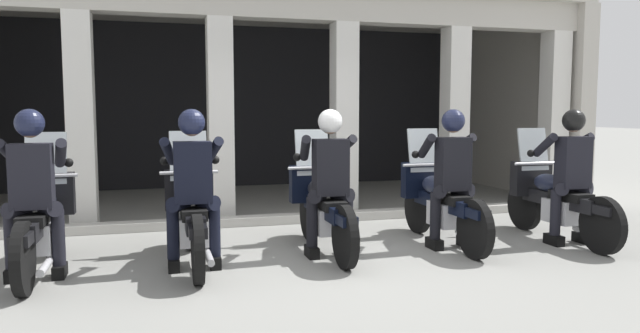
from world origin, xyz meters
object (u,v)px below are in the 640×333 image
at_px(motorcycle_left, 192,214).
at_px(motorcycle_far_left, 41,220).
at_px(police_officer_right, 452,166).
at_px(motorcycle_center, 322,206).
at_px(police_officer_center, 330,170).
at_px(police_officer_far_left, 32,179).
at_px(motorcycle_right, 439,201).
at_px(police_officer_left, 193,175).
at_px(motorcycle_far_right, 554,198).
at_px(police_officer_far_right, 571,165).

bearing_deg(motorcycle_left, motorcycle_far_left, 169.37).
bearing_deg(police_officer_right, motorcycle_far_left, 169.21).
height_order(motorcycle_center, police_officer_center, police_officer_center).
xyz_separation_m(police_officer_far_left, police_officer_center, (2.89, 0.08, 0.00)).
height_order(police_officer_far_left, police_officer_right, same).
xyz_separation_m(police_officer_center, motorcycle_right, (1.44, 0.28, -0.44)).
relative_size(police_officer_left, motorcycle_far_right, 0.78).
relative_size(police_officer_far_left, motorcycle_center, 0.78).
bearing_deg(police_officer_right, motorcycle_left, 168.88).
xyz_separation_m(motorcycle_center, motorcycle_far_right, (2.89, -0.20, 0.00)).
relative_size(police_officer_left, police_officer_center, 1.00).
distance_m(police_officer_center, police_officer_right, 1.44).
xyz_separation_m(motorcycle_left, police_officer_center, (1.44, -0.15, 0.44)).
bearing_deg(motorcycle_center, motorcycle_right, -12.06).
bearing_deg(police_officer_far_left, police_officer_far_right, -18.75).
xyz_separation_m(police_officer_center, police_officer_right, (1.44, -0.01, 0.00)).
bearing_deg(motorcycle_right, motorcycle_center, 171.71).
distance_m(police_officer_left, police_officer_far_right, 4.33).
bearing_deg(motorcycle_left, motorcycle_right, -5.97).
bearing_deg(motorcycle_far_right, police_officer_far_right, -99.20).
height_order(police_officer_left, police_officer_far_right, same).
bearing_deg(police_officer_center, motorcycle_far_right, -10.25).
distance_m(police_officer_far_left, police_officer_right, 4.33).
bearing_deg(motorcycle_far_right, police_officer_center, 172.65).
bearing_deg(police_officer_left, motorcycle_center, 7.64).
height_order(motorcycle_center, motorcycle_right, same).
bearing_deg(motorcycle_far_left, police_officer_far_left, -107.82).
xyz_separation_m(motorcycle_center, motorcycle_right, (1.44, -0.01, 0.00)).
relative_size(police_officer_left, motorcycle_center, 0.78).
height_order(police_officer_center, police_officer_far_right, same).
height_order(police_officer_center, motorcycle_right, police_officer_center).
xyz_separation_m(motorcycle_left, motorcycle_far_right, (4.33, -0.07, 0.00)).
height_order(motorcycle_far_left, police_officer_left, police_officer_left).
height_order(police_officer_left, motorcycle_right, police_officer_left).
relative_size(police_officer_far_left, motorcycle_right, 0.78).
distance_m(police_officer_left, police_officer_center, 1.45).
bearing_deg(motorcycle_center, motorcycle_left, 173.53).
distance_m(motorcycle_right, police_officer_right, 0.52).
bearing_deg(police_officer_far_right, police_officer_left, 170.17).
relative_size(motorcycle_far_left, police_officer_far_left, 1.29).
distance_m(motorcycle_center, police_officer_far_right, 2.96).
relative_size(police_officer_far_left, motorcycle_left, 0.78).
distance_m(motorcycle_far_left, police_officer_far_right, 5.80).
distance_m(motorcycle_far_left, police_officer_center, 2.92).
bearing_deg(motorcycle_center, motorcycle_far_right, -15.87).
bearing_deg(motorcycle_far_left, police_officer_far_right, -21.56).
bearing_deg(police_officer_far_left, police_officer_right, -16.53).
bearing_deg(police_officer_center, police_officer_right, -12.06).
relative_size(motorcycle_center, police_officer_center, 1.29).
bearing_deg(motorcycle_left, police_officer_center, -14.41).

